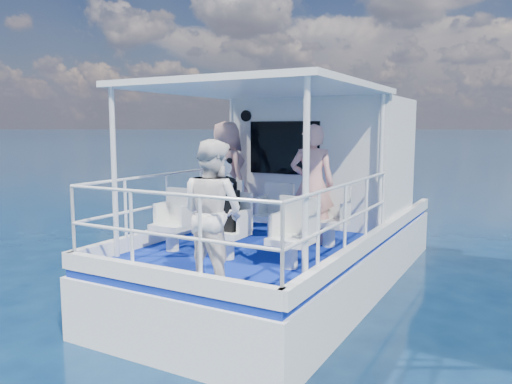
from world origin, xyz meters
TOP-DOWN VIEW (x-y plane):
  - ground at (0.00, 0.00)m, footprint 2000.00×2000.00m
  - hull at (0.00, 1.00)m, footprint 3.00×7.00m
  - deck at (0.00, 1.00)m, footprint 2.90×6.90m
  - cabin at (0.00, 2.30)m, footprint 2.85×2.00m
  - canopy at (0.00, -0.20)m, footprint 3.00×3.20m
  - canopy_posts at (0.00, -0.25)m, footprint 2.77×2.97m
  - railings at (0.00, -0.58)m, footprint 2.84×3.59m
  - seat_port_fwd at (-0.90, 0.20)m, footprint 0.48×0.46m
  - seat_center_fwd at (0.00, 0.20)m, footprint 0.48×0.46m
  - seat_stbd_fwd at (0.90, 0.20)m, footprint 0.48×0.46m
  - seat_port_aft at (-0.90, -1.10)m, footprint 0.48×0.46m
  - seat_center_aft at (0.00, -1.10)m, footprint 0.48×0.46m
  - seat_stbd_aft at (0.90, -1.10)m, footprint 0.48×0.46m
  - passenger_port_fwd at (-1.25, 0.86)m, footprint 0.81×0.71m
  - passenger_stbd_fwd at (0.62, 0.23)m, footprint 0.74×0.61m
  - passenger_stbd_aft at (0.42, -2.05)m, footprint 0.86×0.72m
  - backpack_port at (-0.87, 0.18)m, footprint 0.36×0.20m
  - backpack_center at (-0.02, -1.12)m, footprint 0.35×0.19m
  - compact_camera at (-0.88, 0.17)m, footprint 0.10×0.06m
  - panda at (-0.02, -1.13)m, footprint 0.27×0.22m

SIDE VIEW (x-z plane):
  - ground at x=0.00m, z-range 0.00..0.00m
  - hull at x=0.00m, z-range -0.80..0.80m
  - deck at x=0.00m, z-range 0.80..0.90m
  - seat_port_fwd at x=-0.90m, z-range 0.90..1.28m
  - seat_center_fwd at x=0.00m, z-range 0.90..1.28m
  - seat_stbd_fwd at x=0.90m, z-range 0.90..1.28m
  - seat_port_aft at x=-0.90m, z-range 0.90..1.28m
  - seat_center_aft at x=0.00m, z-range 0.90..1.28m
  - seat_stbd_aft at x=0.90m, z-range 0.90..1.28m
  - railings at x=0.00m, z-range 0.90..1.90m
  - backpack_port at x=-0.87m, z-range 1.28..1.75m
  - backpack_center at x=-0.02m, z-range 1.28..1.80m
  - passenger_stbd_aft at x=0.42m, z-range 0.90..2.47m
  - passenger_stbd_fwd at x=0.62m, z-range 0.90..2.64m
  - compact_camera at x=-0.88m, z-range 1.75..1.81m
  - passenger_port_fwd at x=-1.25m, z-range 0.90..2.70m
  - cabin at x=0.00m, z-range 0.90..3.10m
  - canopy_posts at x=0.00m, z-range 0.90..3.10m
  - panda at x=-0.02m, z-range 1.80..2.21m
  - canopy at x=0.00m, z-range 3.10..3.18m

